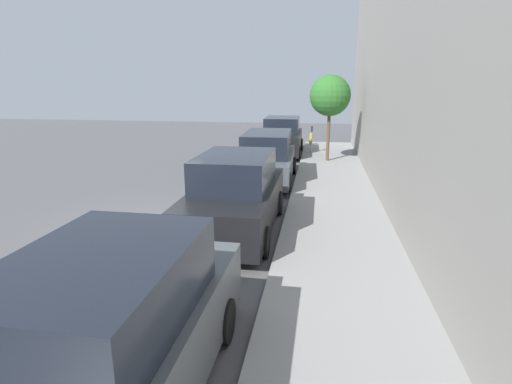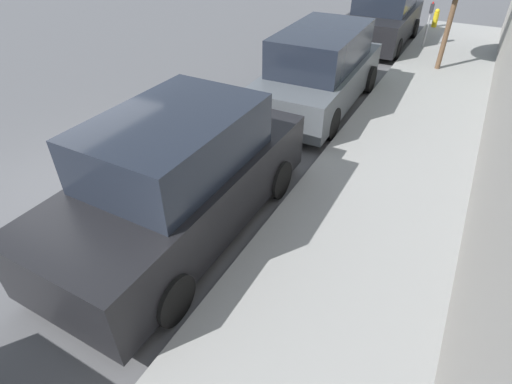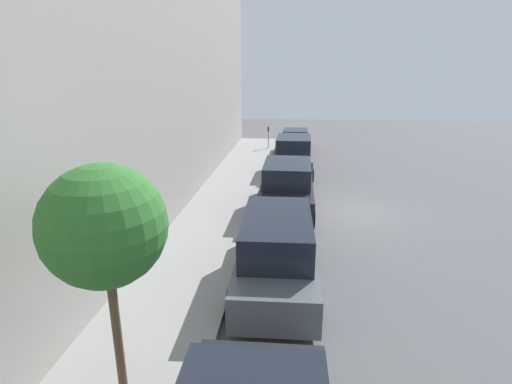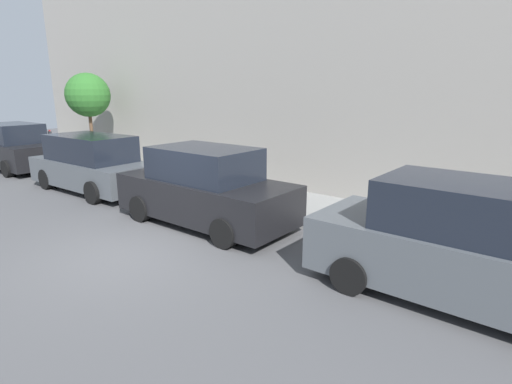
% 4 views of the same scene
% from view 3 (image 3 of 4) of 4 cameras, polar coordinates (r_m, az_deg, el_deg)
% --- Properties ---
extents(ground_plane, '(60.00, 60.00, 0.00)m').
position_cam_3_polar(ground_plane, '(15.88, 12.78, -2.94)').
color(ground_plane, '#515154').
extents(sidewalk, '(2.80, 32.00, 0.15)m').
position_cam_3_polar(sidewalk, '(16.00, -4.89, -2.12)').
color(sidewalk, gray).
rests_on(sidewalk, ground_plane).
extents(building_facade, '(2.00, 32.00, 10.58)m').
position_cam_3_polar(building_facade, '(15.74, -14.38, 16.47)').
color(building_facade, gray).
rests_on(building_facade, ground_plane).
extents(parked_sedan_nearest, '(1.92, 4.54, 1.54)m').
position_cam_3_polar(parked_sedan_nearest, '(26.75, 5.63, 7.16)').
color(parked_sedan_nearest, maroon).
rests_on(parked_sedan_nearest, ground_plane).
extents(parked_suv_second, '(2.08, 4.82, 1.98)m').
position_cam_3_polar(parked_suv_second, '(21.15, 5.35, 5.07)').
color(parked_suv_second, '#4C5156').
rests_on(parked_suv_second, ground_plane).
extents(parked_suv_third, '(2.08, 4.81, 1.98)m').
position_cam_3_polar(parked_suv_third, '(15.33, 4.42, 0.39)').
color(parked_suv_third, black).
rests_on(parked_suv_third, ground_plane).
extents(parked_minivan_fourth, '(2.04, 4.95, 1.90)m').
position_cam_3_polar(parked_minivan_fourth, '(10.18, 2.99, -8.63)').
color(parked_minivan_fourth, '#4C5156').
rests_on(parked_minivan_fourth, ground_plane).
extents(parking_meter_near, '(0.11, 0.15, 1.48)m').
position_cam_3_polar(parking_meter_near, '(27.41, 1.77, 8.18)').
color(parking_meter_near, '#ADADB2').
rests_on(parking_meter_near, sidewalk).
extents(street_tree, '(1.86, 1.86, 3.93)m').
position_cam_3_polar(street_tree, '(6.27, -20.86, -4.66)').
color(street_tree, brown).
rests_on(street_tree, sidewalk).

